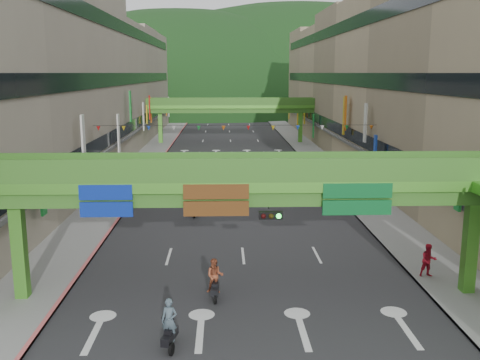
% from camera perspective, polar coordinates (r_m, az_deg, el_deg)
% --- Properties ---
extents(ground, '(320.00, 320.00, 0.00)m').
position_cam_1_polar(ground, '(21.80, 1.56, -18.66)').
color(ground, black).
rests_on(ground, ground).
extents(road_slab, '(18.00, 140.00, 0.02)m').
position_cam_1_polar(road_slab, '(69.71, -0.82, 2.37)').
color(road_slab, '#28282B').
rests_on(road_slab, ground).
extents(sidewalk_left, '(4.00, 140.00, 0.15)m').
position_cam_1_polar(sidewalk_left, '(70.38, -9.82, 2.34)').
color(sidewalk_left, gray).
rests_on(sidewalk_left, ground).
extents(sidewalk_right, '(4.00, 140.00, 0.15)m').
position_cam_1_polar(sidewalk_right, '(70.74, 8.13, 2.44)').
color(sidewalk_right, gray).
rests_on(sidewalk_right, ground).
extents(curb_left, '(0.20, 140.00, 0.18)m').
position_cam_1_polar(curb_left, '(70.14, -8.28, 2.37)').
color(curb_left, '#CC5959').
rests_on(curb_left, ground).
extents(curb_right, '(0.20, 140.00, 0.18)m').
position_cam_1_polar(curb_right, '(70.44, 6.61, 2.45)').
color(curb_right, gray).
rests_on(curb_right, ground).
extents(building_row_left, '(12.80, 95.00, 19.00)m').
position_cam_1_polar(building_row_left, '(71.12, -16.51, 9.73)').
color(building_row_left, '#9E937F').
rests_on(building_row_left, ground).
extents(building_row_right, '(12.80, 95.00, 19.00)m').
position_cam_1_polar(building_row_right, '(71.73, 14.69, 9.84)').
color(building_row_right, gray).
rests_on(building_row_right, ground).
extents(overpass_near, '(28.00, 12.27, 7.10)m').
position_cam_1_polar(overpass_near, '(24.97, 3.05, -1.85)').
color(overpass_near, '#4C9E2D').
rests_on(overpass_near, ground).
extents(overpass_far, '(28.00, 2.20, 7.10)m').
position_cam_1_polar(overpass_far, '(84.03, -1.01, 7.60)').
color(overpass_far, '#4C9E2D').
rests_on(overpass_far, ground).
extents(hill_left, '(168.00, 140.00, 112.00)m').
position_cam_1_polar(hill_left, '(179.71, -6.26, 7.81)').
color(hill_left, '#1C4419').
rests_on(hill_left, ground).
extents(hill_right, '(208.00, 176.00, 128.00)m').
position_cam_1_polar(hill_right, '(200.85, 5.75, 8.19)').
color(hill_right, '#1C4419').
rests_on(hill_right, ground).
extents(bunting_string, '(26.00, 0.36, 0.47)m').
position_cam_1_polar(bunting_string, '(49.11, -0.44, 5.58)').
color(bunting_string, black).
rests_on(bunting_string, ground).
extents(scooter_rider_near, '(0.75, 1.58, 2.12)m').
position_cam_1_polar(scooter_rider_near, '(22.29, -7.53, -15.14)').
color(scooter_rider_near, black).
rests_on(scooter_rider_near, ground).
extents(scooter_rider_mid, '(0.87, 1.60, 2.07)m').
position_cam_1_polar(scooter_rider_mid, '(26.48, -2.68, -10.45)').
color(scooter_rider_mid, black).
rests_on(scooter_rider_mid, ground).
extents(scooter_rider_left, '(1.10, 1.60, 2.21)m').
position_cam_1_polar(scooter_rider_left, '(41.34, -4.89, -2.37)').
color(scooter_rider_left, gray).
rests_on(scooter_rider_left, ground).
extents(scooter_rider_far, '(0.99, 1.58, 2.15)m').
position_cam_1_polar(scooter_rider_far, '(53.57, -4.02, 0.78)').
color(scooter_rider_far, '#8B0300').
rests_on(scooter_rider_far, ground).
extents(parked_scooter_row, '(1.60, 11.55, 1.08)m').
position_cam_1_polar(parked_scooter_row, '(49.07, 8.77, -0.99)').
color(parked_scooter_row, black).
rests_on(parked_scooter_row, ground).
extents(car_silver, '(2.31, 4.82, 1.52)m').
position_cam_1_polar(car_silver, '(57.16, -3.14, 1.12)').
color(car_silver, '#B7B9C1').
rests_on(car_silver, ground).
extents(car_yellow, '(1.96, 4.39, 1.46)m').
position_cam_1_polar(car_yellow, '(61.44, 1.65, 1.82)').
color(car_yellow, gold).
rests_on(car_yellow, ground).
extents(pedestrian_red, '(0.90, 0.71, 1.80)m').
position_cam_1_polar(pedestrian_red, '(30.67, 19.46, -8.35)').
color(pedestrian_red, '#B71426').
rests_on(pedestrian_red, ground).
extents(pedestrian_dark, '(1.04, 0.54, 1.69)m').
position_cam_1_polar(pedestrian_dark, '(46.99, 11.73, -1.24)').
color(pedestrian_dark, black).
rests_on(pedestrian_dark, ground).
extents(pedestrian_blue, '(0.87, 0.76, 1.58)m').
position_cam_1_polar(pedestrian_blue, '(61.18, 10.85, 1.64)').
color(pedestrian_blue, '#2C364E').
rests_on(pedestrian_blue, ground).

